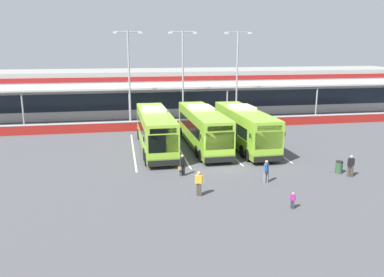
{
  "coord_description": "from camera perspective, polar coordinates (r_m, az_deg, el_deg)",
  "views": [
    {
      "loc": [
        -7.27,
        -28.87,
        9.29
      ],
      "look_at": [
        -1.4,
        3.0,
        1.6
      ],
      "focal_mm": 36.54,
      "sensor_mm": 36.0,
      "label": 1
    }
  ],
  "objects": [
    {
      "name": "lamp_post_centre",
      "position": [
        45.89,
        -1.34,
        9.6
      ],
      "size": [
        3.24,
        0.28,
        11.0
      ],
      "color": "#9E9EA3",
      "rests_on": "ground"
    },
    {
      "name": "lamp_post_east",
      "position": [
        47.29,
        6.6,
        9.62
      ],
      "size": [
        3.24,
        0.28,
        11.0
      ],
      "color": "#9E9EA3",
      "rests_on": "ground"
    },
    {
      "name": "litter_bin",
      "position": [
        31.28,
        20.67,
        -3.92
      ],
      "size": [
        0.54,
        0.54,
        0.93
      ],
      "color": "#2D5133",
      "rests_on": "ground"
    },
    {
      "name": "coach_bus_leftmost",
      "position": [
        35.6,
        -5.39,
        1.12
      ],
      "size": [
        3.01,
        12.18,
        3.78
      ],
      "color": "#8CC633",
      "rests_on": "ground"
    },
    {
      "name": "bay_stripe_mid_west",
      "position": [
        37.28,
        4.46,
        -1.11
      ],
      "size": [
        0.14,
        13.0,
        0.01
      ],
      "primitive_type": "cube",
      "color": "silver",
      "rests_on": "ground"
    },
    {
      "name": "coach_bus_left_centre",
      "position": [
        36.37,
        1.6,
        1.44
      ],
      "size": [
        3.01,
        12.18,
        3.78
      ],
      "color": "#8CC633",
      "rests_on": "ground"
    },
    {
      "name": "pedestrian_in_dark_coat",
      "position": [
        30.62,
        22.16,
        -3.62
      ],
      "size": [
        0.54,
        0.3,
        1.62
      ],
      "color": "#4C4238",
      "rests_on": "ground"
    },
    {
      "name": "coach_bus_centre",
      "position": [
        36.86,
        7.64,
        1.48
      ],
      "size": [
        3.01,
        12.18,
        3.78
      ],
      "color": "#8CC633",
      "rests_on": "ground"
    },
    {
      "name": "bay_stripe_west",
      "position": [
        36.46,
        -1.94,
        -1.42
      ],
      "size": [
        0.14,
        13.0,
        0.01
      ],
      "primitive_type": "cube",
      "color": "silver",
      "rests_on": "ground"
    },
    {
      "name": "red_barrier_wall",
      "position": [
        44.84,
        -0.9,
        2.11
      ],
      "size": [
        60.0,
        0.4,
        1.1
      ],
      "color": "maroon",
      "rests_on": "ground"
    },
    {
      "name": "bay_stripe_far_west",
      "position": [
        36.1,
        -8.55,
        -1.71
      ],
      "size": [
        0.14,
        13.0,
        0.01
      ],
      "primitive_type": "cube",
      "color": "silver",
      "rests_on": "ground"
    },
    {
      "name": "bay_stripe_centre",
      "position": [
        38.55,
        10.51,
        -0.82
      ],
      "size": [
        0.14,
        13.0,
        0.01
      ],
      "primitive_type": "cube",
      "color": "silver",
      "rests_on": "ground"
    },
    {
      "name": "pedestrian_approaching_bus",
      "position": [
        24.85,
        1.03,
        -6.45
      ],
      "size": [
        0.54,
        0.33,
        1.62
      ],
      "color": "#4C4238",
      "rests_on": "ground"
    },
    {
      "name": "pedestrian_near_bin",
      "position": [
        27.65,
        10.78,
        -4.62
      ],
      "size": [
        0.44,
        0.46,
        1.62
      ],
      "color": "slate",
      "rests_on": "ground"
    },
    {
      "name": "lamp_post_west",
      "position": [
        45.74,
        -9.17,
        9.42
      ],
      "size": [
        3.24,
        0.28,
        11.0
      ],
      "color": "#9E9EA3",
      "rests_on": "ground"
    },
    {
      "name": "terminal_building",
      "position": [
        56.6,
        -3.01,
        6.96
      ],
      "size": [
        70.0,
        13.0,
        6.0
      ],
      "color": "#B7B7B2",
      "rests_on": "ground"
    },
    {
      "name": "pedestrian_child",
      "position": [
        23.79,
        14.5,
        -8.67
      ],
      "size": [
        0.33,
        0.23,
        1.0
      ],
      "color": "#33333D",
      "rests_on": "ground"
    },
    {
      "name": "pedestrian_with_handbag",
      "position": [
        28.56,
        -1.46,
        -3.83
      ],
      "size": [
        0.56,
        0.58,
        1.62
      ],
      "color": "#33333D",
      "rests_on": "ground"
    },
    {
      "name": "ground_plane",
      "position": [
        31.19,
        3.54,
        -4.01
      ],
      "size": [
        200.0,
        200.0,
        0.0
      ],
      "primitive_type": "plane",
      "color": "#4C4C51"
    }
  ]
}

